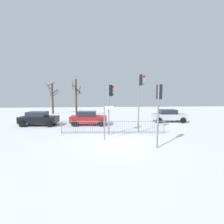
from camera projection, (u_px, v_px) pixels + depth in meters
name	position (u px, v px, depth m)	size (l,w,h in m)	color
ground_plane	(116.00, 142.00, 12.27)	(60.00, 60.00, 0.00)	white
traffic_light_rear_right	(110.00, 98.00, 14.15)	(0.51, 0.43, 4.15)	slate
traffic_light_rear_left	(159.00, 100.00, 10.85)	(0.43, 0.50, 4.03)	slate
traffic_light_foreground_left	(141.00, 90.00, 14.89)	(0.56, 0.35, 5.04)	slate
direction_sign_post	(105.00, 119.00, 12.66)	(0.74, 0.34, 2.70)	slate
pedestrian_guard_railing	(113.00, 127.00, 14.80)	(8.69, 0.75, 1.07)	slate
car_red_mid	(88.00, 118.00, 18.67)	(3.88, 2.08, 1.47)	maroon
car_silver_far	(168.00, 115.00, 20.70)	(3.90, 2.14, 1.47)	#B2B5BA
car_black_trailing	(39.00, 118.00, 18.39)	(3.93, 2.20, 1.47)	black
bare_tree_left	(76.00, 97.00, 25.13)	(1.46, 1.62, 5.33)	#473828
bare_tree_centre	(52.00, 97.00, 28.55)	(2.10, 2.10, 5.19)	#473828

